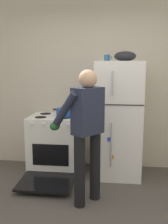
{
  "coord_description": "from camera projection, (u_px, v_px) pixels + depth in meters",
  "views": [
    {
      "loc": [
        0.3,
        -2.21,
        1.64
      ],
      "look_at": [
        -0.12,
        1.32,
        1.0
      ],
      "focal_mm": 41.26,
      "sensor_mm": 36.0,
      "label": 1
    }
  ],
  "objects": [
    {
      "name": "kitchen_wall_back",
      "position": [
        96.0,
        84.0,
        4.15
      ],
      "size": [
        6.0,
        0.1,
        2.7
      ],
      "primitive_type": "cube",
      "color": "beige",
      "rests_on": "ground"
    },
    {
      "name": "coffee_mug",
      "position": [
        107.0,
        58.0,
        3.73
      ],
      "size": [
        0.11,
        0.08,
        0.1
      ],
      "color": "#2D6093",
      "rests_on": "refrigerator"
    },
    {
      "name": "person_cook",
      "position": [
        86.0,
        125.0,
        3.0
      ],
      "size": [
        0.66,
        0.68,
        1.6
      ],
      "color": "black",
      "rests_on": "ground"
    },
    {
      "name": "refrigerator",
      "position": [
        118.0,
        120.0,
        3.82
      ],
      "size": [
        0.68,
        0.72,
        1.7
      ],
      "color": "white",
      "rests_on": "ground"
    },
    {
      "name": "red_pot",
      "position": [
        65.0,
        112.0,
        3.85
      ],
      "size": [
        0.35,
        0.25,
        0.12
      ],
      "color": "#19479E",
      "rests_on": "stove_range"
    },
    {
      "name": "stove_range",
      "position": [
        55.0,
        145.0,
        3.99
      ],
      "size": [
        0.76,
        1.21,
        0.89
      ],
      "color": "white",
      "rests_on": "ground"
    },
    {
      "name": "mixing_bowl",
      "position": [
        125.0,
        56.0,
        3.65
      ],
      "size": [
        0.31,
        0.31,
        0.14
      ],
      "primitive_type": "ellipsoid",
      "color": "black",
      "rests_on": "refrigerator"
    }
  ]
}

